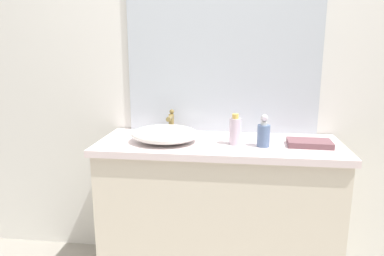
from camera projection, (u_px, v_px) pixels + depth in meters
The scene contains 8 objects.
bathroom_wall_rear at pixel (207, 60), 2.15m from camera, with size 6.00×0.06×2.60m, color silver.
vanity_counter at pixel (218, 213), 2.05m from camera, with size 1.35×0.52×0.86m.
wall_mirror_panel at pixel (223, 32), 2.07m from camera, with size 1.16×0.01×1.21m, color #B2BCC6.
sink_basin at pixel (165, 134), 1.94m from camera, with size 0.38×0.33×0.09m, color silver.
faucet at pixel (171, 121), 2.11m from camera, with size 0.03×0.13×0.15m.
soap_dispenser at pixel (264, 133), 1.85m from camera, with size 0.07×0.07×0.17m.
lotion_bottle at pixel (235, 131), 1.89m from camera, with size 0.06×0.06×0.17m.
folded_hand_towel at pixel (309, 143), 1.87m from camera, with size 0.23×0.14×0.03m, color brown.
Camera 1 is at (0.18, -1.46, 1.38)m, focal length 32.80 mm.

